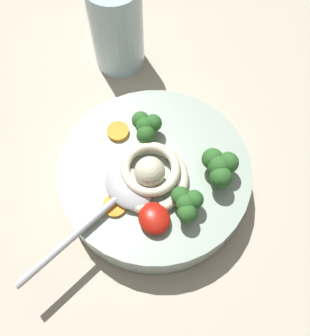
# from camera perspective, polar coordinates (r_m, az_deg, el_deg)

# --- Properties ---
(table_slab) EXTENTS (1.19, 1.19, 0.03)m
(table_slab) POSITION_cam_1_polar(r_m,az_deg,el_deg) (0.47, -3.08, -7.42)
(table_slab) COLOR #BCB29E
(table_slab) RESTS_ON ground
(soup_bowl) EXTENTS (0.22, 0.22, 0.05)m
(soup_bowl) POSITION_cam_1_polar(r_m,az_deg,el_deg) (0.44, -0.00, -1.31)
(soup_bowl) COLOR #9EB2A3
(soup_bowl) RESTS_ON table_slab
(noodle_pile) EXTENTS (0.10, 0.09, 0.04)m
(noodle_pile) POSITION_cam_1_polar(r_m,az_deg,el_deg) (0.41, -0.78, -0.94)
(noodle_pile) COLOR beige
(noodle_pile) RESTS_ON soup_bowl
(soup_spoon) EXTENTS (0.08, 0.17, 0.02)m
(soup_spoon) POSITION_cam_1_polar(r_m,az_deg,el_deg) (0.40, -5.43, -4.25)
(soup_spoon) COLOR #B7B7BC
(soup_spoon) RESTS_ON soup_bowl
(chili_sauce_dollop) EXTENTS (0.04, 0.03, 0.02)m
(chili_sauce_dollop) POSITION_cam_1_polar(r_m,az_deg,el_deg) (0.39, -0.12, -7.80)
(chili_sauce_dollop) COLOR #B2190F
(chili_sauce_dollop) RESTS_ON soup_bowl
(broccoli_floret_beside_chili) EXTENTS (0.05, 0.04, 0.04)m
(broccoli_floret_beside_chili) POSITION_cam_1_polar(r_m,az_deg,el_deg) (0.40, 10.03, 0.23)
(broccoli_floret_beside_chili) COLOR #7A9E60
(broccoli_floret_beside_chili) RESTS_ON soup_bowl
(broccoli_floret_left) EXTENTS (0.04, 0.04, 0.03)m
(broccoli_floret_left) POSITION_cam_1_polar(r_m,az_deg,el_deg) (0.43, -1.40, 6.51)
(broccoli_floret_left) COLOR #7A9E60
(broccoli_floret_left) RESTS_ON soup_bowl
(broccoli_floret_beside_noodles) EXTENTS (0.04, 0.03, 0.03)m
(broccoli_floret_beside_noodles) POSITION_cam_1_polar(r_m,az_deg,el_deg) (0.39, 4.93, -5.44)
(broccoli_floret_beside_noodles) COLOR #7A9E60
(broccoli_floret_beside_noodles) RESTS_ON soup_bowl
(carrot_slice_far) EXTENTS (0.03, 0.03, 0.00)m
(carrot_slice_far) POSITION_cam_1_polar(r_m,az_deg,el_deg) (0.40, -6.04, -6.22)
(carrot_slice_far) COLOR orange
(carrot_slice_far) RESTS_ON soup_bowl
(carrot_slice_right) EXTENTS (0.03, 0.03, 0.01)m
(carrot_slice_right) POSITION_cam_1_polar(r_m,az_deg,el_deg) (0.45, -5.78, 5.67)
(carrot_slice_right) COLOR orange
(carrot_slice_right) RESTS_ON soup_bowl
(drinking_glass) EXTENTS (0.07, 0.07, 0.13)m
(drinking_glass) POSITION_cam_1_polar(r_m,az_deg,el_deg) (0.54, -5.95, 20.95)
(drinking_glass) COLOR silver
(drinking_glass) RESTS_ON table_slab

